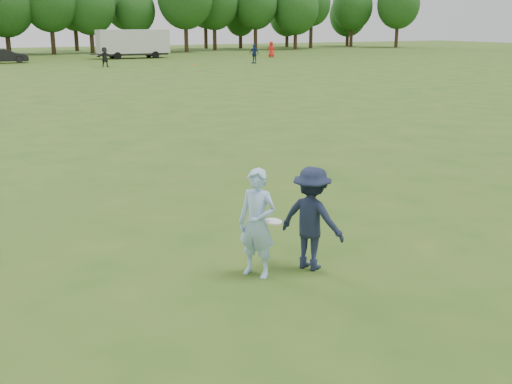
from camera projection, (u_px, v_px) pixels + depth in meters
ground at (322, 260)px, 10.27m from camera, size 200.00×200.00×0.00m
thrower at (257, 223)px, 9.45m from camera, size 0.70×0.77×1.76m
defender at (312, 218)px, 9.74m from camera, size 1.11×1.28×1.72m
player_far_b at (254, 54)px, 60.11m from camera, size 0.96×1.19×1.90m
player_far_c at (271, 49)px, 70.78m from camera, size 1.06×0.89×1.85m
player_far_d at (105, 57)px, 55.23m from camera, size 1.71×0.65×1.80m
car_f at (6, 56)px, 60.45m from camera, size 4.33×1.61×1.41m
field_cone at (194, 64)px, 57.45m from camera, size 0.28×0.28×0.30m
disc_in_play at (273, 222)px, 9.34m from camera, size 0.31×0.31×0.06m
cargo_trailer at (133, 42)px, 68.38m from camera, size 9.00×2.75×3.20m
treeline at (2, 4)px, 75.39m from camera, size 130.35×18.39×11.74m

